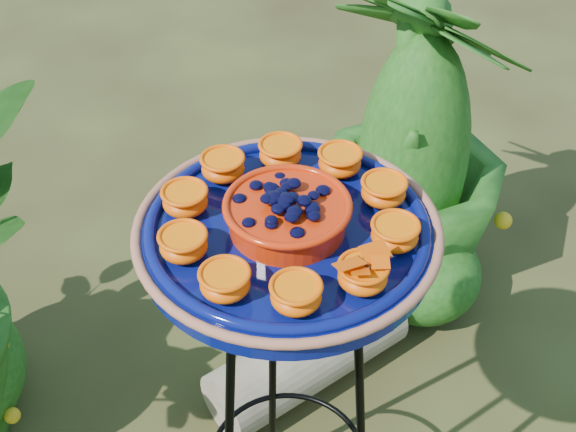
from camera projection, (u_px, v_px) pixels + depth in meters
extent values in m
torus|color=black|center=(287.00, 252.00, 1.18)|extent=(0.31, 0.31, 0.02)
cylinder|color=black|center=(273.00, 361.00, 1.55)|extent=(0.04, 0.08, 0.83)
cylinder|color=#070F58|center=(287.00, 237.00, 1.16)|extent=(0.55, 0.55, 0.04)
torus|color=#A8714C|center=(287.00, 228.00, 1.15)|extent=(0.45, 0.45, 0.02)
torus|color=#070F58|center=(287.00, 226.00, 1.14)|extent=(0.41, 0.41, 0.02)
cylinder|color=red|center=(287.00, 216.00, 1.13)|extent=(0.21, 0.21, 0.04)
torus|color=red|center=(287.00, 205.00, 1.12)|extent=(0.18, 0.18, 0.01)
ellipsoid|color=black|center=(287.00, 202.00, 1.12)|extent=(0.15, 0.15, 0.03)
ellipsoid|color=#FF7302|center=(383.00, 193.00, 1.18)|extent=(0.07, 0.07, 0.03)
cylinder|color=orange|center=(384.00, 184.00, 1.17)|extent=(0.06, 0.06, 0.01)
ellipsoid|color=#FF7302|center=(340.00, 163.00, 1.23)|extent=(0.07, 0.07, 0.03)
cylinder|color=orange|center=(340.00, 155.00, 1.22)|extent=(0.06, 0.06, 0.01)
ellipsoid|color=#FF7302|center=(280.00, 155.00, 1.25)|extent=(0.07, 0.07, 0.03)
cylinder|color=orange|center=(280.00, 146.00, 1.24)|extent=(0.06, 0.06, 0.01)
ellipsoid|color=#FF7302|center=(223.00, 169.00, 1.22)|extent=(0.07, 0.07, 0.03)
cylinder|color=orange|center=(222.00, 160.00, 1.21)|extent=(0.06, 0.06, 0.01)
ellipsoid|color=#FF7302|center=(185.00, 202.00, 1.16)|extent=(0.07, 0.07, 0.03)
cylinder|color=orange|center=(184.00, 193.00, 1.15)|extent=(0.06, 0.06, 0.01)
ellipsoid|color=#FF7302|center=(184.00, 246.00, 1.09)|extent=(0.07, 0.07, 0.03)
cylinder|color=orange|center=(183.00, 237.00, 1.08)|extent=(0.06, 0.06, 0.01)
ellipsoid|color=#FF7302|center=(225.00, 284.00, 1.04)|extent=(0.07, 0.07, 0.03)
cylinder|color=orange|center=(224.00, 275.00, 1.03)|extent=(0.06, 0.06, 0.01)
ellipsoid|color=#FF7302|center=(296.00, 297.00, 1.02)|extent=(0.07, 0.07, 0.03)
cylinder|color=orange|center=(296.00, 288.00, 1.01)|extent=(0.06, 0.06, 0.01)
ellipsoid|color=#FF7302|center=(363.00, 277.00, 1.05)|extent=(0.07, 0.07, 0.03)
cylinder|color=orange|center=(363.00, 268.00, 1.04)|extent=(0.06, 0.06, 0.01)
ellipsoid|color=#FF7302|center=(395.00, 236.00, 1.11)|extent=(0.07, 0.07, 0.03)
cylinder|color=orange|center=(396.00, 227.00, 1.10)|extent=(0.06, 0.06, 0.01)
cylinder|color=black|center=(364.00, 263.00, 1.03)|extent=(0.00, 0.03, 0.00)
cube|color=#FF6805|center=(349.00, 264.00, 1.02)|extent=(0.04, 0.03, 0.01)
cube|color=#FF6805|center=(375.00, 252.00, 1.04)|extent=(0.04, 0.03, 0.01)
cylinder|color=tan|center=(308.00, 357.00, 1.98)|extent=(0.53, 0.21, 0.17)
imported|color=#174612|center=(415.00, 140.00, 2.05)|extent=(0.65, 0.65, 0.91)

